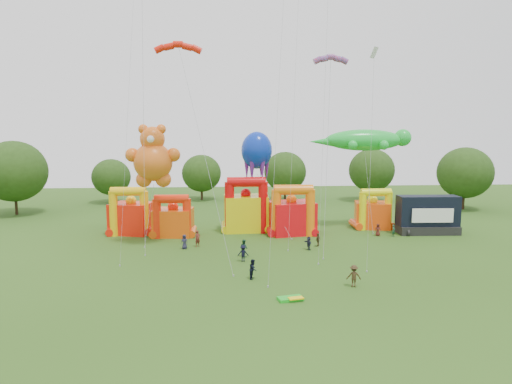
{
  "coord_description": "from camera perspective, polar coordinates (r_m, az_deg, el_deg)",
  "views": [
    {
      "loc": [
        -3.9,
        -32.36,
        13.35
      ],
      "look_at": [
        -0.35,
        18.0,
        6.74
      ],
      "focal_mm": 32.0,
      "sensor_mm": 36.0,
      "label": 1
    }
  ],
  "objects": [
    {
      "name": "folded_kite_bundle",
      "position": [
        37.59,
        4.4,
        -13.14
      ],
      "size": [
        2.17,
        1.43,
        0.31
      ],
      "color": "green",
      "rests_on": "ground"
    },
    {
      "name": "spectator_6",
      "position": [
        61.37,
        15.0,
        -4.6
      ],
      "size": [
        0.87,
        0.65,
        1.6
      ],
      "primitive_type": "imported",
      "rotation": [
        0.0,
        0.0,
        6.09
      ],
      "color": "#4E1D16",
      "rests_on": "ground"
    },
    {
      "name": "spectator_9",
      "position": [
        41.13,
        12.13,
        -10.22
      ],
      "size": [
        1.35,
        0.9,
        1.95
      ],
      "primitive_type": "imported",
      "rotation": [
        0.0,
        0.0,
        3.0
      ],
      "color": "#392A17",
      "rests_on": "ground"
    },
    {
      "name": "bouncy_castle_3",
      "position": [
        60.28,
        4.47,
        -2.89
      ],
      "size": [
        6.42,
        5.55,
        6.73
      ],
      "color": "red",
      "rests_on": "ground"
    },
    {
      "name": "bouncy_castle_4",
      "position": [
        65.9,
        14.39,
        -2.52
      ],
      "size": [
        5.32,
        4.61,
        5.75
      ],
      "color": "#FF4A0D",
      "rests_on": "ground"
    },
    {
      "name": "diamond_kites",
      "position": [
        47.74,
        1.82,
        11.33
      ],
      "size": [
        26.77,
        18.62,
        39.71
      ],
      "color": "red",
      "rests_on": "ground"
    },
    {
      "name": "bouncy_castle_1",
      "position": [
        60.03,
        -10.33,
        -3.43
      ],
      "size": [
        5.21,
        4.35,
        5.59
      ],
      "color": "#E24D0C",
      "rests_on": "ground"
    },
    {
      "name": "tree_ring",
      "position": [
        33.84,
        0.65,
        -4.63
      ],
      "size": [
        124.59,
        126.7,
        12.07
      ],
      "color": "#352314",
      "rests_on": "ground"
    },
    {
      "name": "spectator_2",
      "position": [
        49.64,
        -1.52,
        -7.01
      ],
      "size": [
        1.11,
        1.16,
        1.89
      ],
      "primitive_type": "imported",
      "rotation": [
        0.0,
        0.0,
        2.17
      ],
      "color": "#1B442D",
      "rests_on": "ground"
    },
    {
      "name": "parafoil_kites",
      "position": [
        47.37,
        -3.47,
        5.61
      ],
      "size": [
        25.95,
        15.18,
        32.98
      ],
      "color": "red",
      "rests_on": "ground"
    },
    {
      "name": "teddy_bear_kite",
      "position": [
        54.58,
        -12.79,
        3.5
      ],
      "size": [
        6.36,
        4.51,
        14.39
      ],
      "color": "orange",
      "rests_on": "ground"
    },
    {
      "name": "gecko_kite",
      "position": [
        64.99,
        13.48,
        5.61
      ],
      "size": [
        14.34,
        6.8,
        13.91
      ],
      "color": "green",
      "rests_on": "ground"
    },
    {
      "name": "bouncy_castle_2",
      "position": [
        62.0,
        -1.28,
        -2.3
      ],
      "size": [
        5.97,
        4.89,
        7.53
      ],
      "color": "#D8CC0B",
      "rests_on": "ground"
    },
    {
      "name": "spectator_7",
      "position": [
        61.66,
        16.83,
        -4.63
      ],
      "size": [
        0.67,
        0.65,
        1.54
      ],
      "primitive_type": "imported",
      "rotation": [
        0.0,
        0.0,
        0.72
      ],
      "color": "#1B432D",
      "rests_on": "ground"
    },
    {
      "name": "octopus_kite",
      "position": [
        59.82,
        1.47,
        0.63
      ],
      "size": [
        6.17,
        7.67,
        13.56
      ],
      "color": "#0B2BAC",
      "rests_on": "ground"
    },
    {
      "name": "bouncy_castle_0",
      "position": [
        62.49,
        -15.35,
        -2.87
      ],
      "size": [
        5.84,
        5.1,
        6.4
      ],
      "color": "red",
      "rests_on": "ground"
    },
    {
      "name": "spectator_8",
      "position": [
        42.32,
        -0.36,
        -9.62
      ],
      "size": [
        0.95,
        1.07,
        1.84
      ],
      "primitive_type": "imported",
      "rotation": [
        0.0,
        0.0,
        1.25
      ],
      "color": "black",
      "rests_on": "ground"
    },
    {
      "name": "ground",
      "position": [
        35.22,
        2.72,
        -14.82
      ],
      "size": [
        160.0,
        160.0,
        0.0
      ],
      "primitive_type": "plane",
      "color": "#2B4D15",
      "rests_on": "ground"
    },
    {
      "name": "spectator_5",
      "position": [
        52.78,
        6.59,
        -6.36
      ],
      "size": [
        0.9,
        1.52,
        1.57
      ],
      "primitive_type": "imported",
      "rotation": [
        0.0,
        0.0,
        5.04
      ],
      "color": "#212338",
      "rests_on": "ground"
    },
    {
      "name": "spectator_1",
      "position": [
        54.2,
        -7.3,
        -5.8
      ],
      "size": [
        0.85,
        0.81,
        1.95
      ],
      "primitive_type": "imported",
      "rotation": [
        0.0,
        0.0,
        0.68
      ],
      "color": "maroon",
      "rests_on": "ground"
    },
    {
      "name": "stage_trailer",
      "position": [
        64.65,
        20.66,
        -2.73
      ],
      "size": [
        7.98,
        3.27,
        5.09
      ],
      "color": "black",
      "rests_on": "ground"
    },
    {
      "name": "spectator_4",
      "position": [
        54.46,
        7.76,
        -5.93
      ],
      "size": [
        0.9,
        0.97,
        1.6
      ],
      "primitive_type": "imported",
      "rotation": [
        0.0,
        0.0,
        4.02
      ],
      "color": "#44391B",
      "rests_on": "ground"
    },
    {
      "name": "spectator_0",
      "position": [
        53.42,
        -8.94,
        -6.17
      ],
      "size": [
        0.96,
        0.78,
        1.69
      ],
      "primitive_type": "imported",
      "rotation": [
        0.0,
        0.0,
        -0.34
      ],
      "color": "#232239",
      "rests_on": "ground"
    },
    {
      "name": "spectator_3",
      "position": [
        47.76,
        -1.63,
        -7.68
      ],
      "size": [
        1.14,
        0.65,
        1.76
      ],
      "primitive_type": "imported",
      "rotation": [
        0.0,
        0.0,
        3.14
      ],
      "color": "black",
      "rests_on": "ground"
    }
  ]
}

